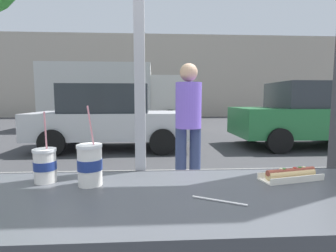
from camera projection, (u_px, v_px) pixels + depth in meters
ground_plane at (152, 136)px, 9.25m from camera, size 60.00×60.00×0.00m
sidewalk_strip at (148, 210)px, 2.89m from camera, size 16.00×2.80×0.15m
window_wall at (139, 3)px, 1.20m from camera, size 2.92×0.20×2.90m
building_facade_far at (152, 77)px, 19.26m from camera, size 28.00×1.20×6.10m
soda_cup_left at (90, 164)px, 1.03m from camera, size 0.10×0.10×0.33m
soda_cup_right at (45, 165)px, 1.07m from camera, size 0.09×0.09×0.30m
hotdog_tray_far at (291, 175)px, 1.10m from camera, size 0.29×0.15×0.05m
loose_straw at (219, 201)px, 0.87m from camera, size 0.17×0.09×0.01m
parked_car_silver at (111, 117)px, 6.82m from camera, size 4.22×1.93×1.72m
parked_car_green at (309, 115)px, 7.13m from camera, size 4.11×1.99×1.82m
box_truck at (116, 94)px, 11.42m from camera, size 6.42×2.44×2.86m
pedestrian at (188, 121)px, 3.12m from camera, size 0.32×0.32×1.63m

